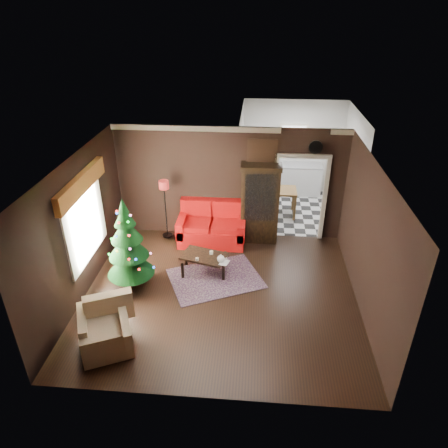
# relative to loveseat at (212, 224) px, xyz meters

# --- Properties ---
(floor) EXTENTS (5.50, 5.50, 0.00)m
(floor) POSITION_rel_loveseat_xyz_m (0.40, -2.05, -0.50)
(floor) COLOR black
(floor) RESTS_ON ground
(ceiling) EXTENTS (5.50, 5.50, 0.00)m
(ceiling) POSITION_rel_loveseat_xyz_m (0.40, -2.05, 2.30)
(ceiling) COLOR white
(ceiling) RESTS_ON ground
(wall_back) EXTENTS (5.50, 0.00, 5.50)m
(wall_back) POSITION_rel_loveseat_xyz_m (0.40, 0.45, 0.90)
(wall_back) COLOR black
(wall_back) RESTS_ON ground
(wall_front) EXTENTS (5.50, 0.00, 5.50)m
(wall_front) POSITION_rel_loveseat_xyz_m (0.40, -4.55, 0.90)
(wall_front) COLOR black
(wall_front) RESTS_ON ground
(wall_left) EXTENTS (0.00, 5.50, 5.50)m
(wall_left) POSITION_rel_loveseat_xyz_m (-2.35, -2.05, 0.90)
(wall_left) COLOR black
(wall_left) RESTS_ON ground
(wall_right) EXTENTS (0.00, 5.50, 5.50)m
(wall_right) POSITION_rel_loveseat_xyz_m (3.15, -2.05, 0.90)
(wall_right) COLOR black
(wall_right) RESTS_ON ground
(doorway) EXTENTS (1.10, 0.10, 2.10)m
(doorway) POSITION_rel_loveseat_xyz_m (2.10, 0.45, 0.55)
(doorway) COLOR white
(doorway) RESTS_ON ground
(left_window) EXTENTS (0.05, 1.60, 1.40)m
(left_window) POSITION_rel_loveseat_xyz_m (-2.31, -1.85, 0.95)
(left_window) COLOR white
(left_window) RESTS_ON wall_left
(valance) EXTENTS (0.12, 2.10, 0.35)m
(valance) POSITION_rel_loveseat_xyz_m (-2.23, -1.85, 1.77)
(valance) COLOR #9F5D28
(valance) RESTS_ON wall_left
(kitchen_floor) EXTENTS (3.00, 3.00, 0.00)m
(kitchen_floor) POSITION_rel_loveseat_xyz_m (2.10, 1.95, -0.50)
(kitchen_floor) COLOR silver
(kitchen_floor) RESTS_ON ground
(kitchen_window) EXTENTS (0.70, 0.06, 0.70)m
(kitchen_window) POSITION_rel_loveseat_xyz_m (2.10, 3.40, 1.20)
(kitchen_window) COLOR white
(kitchen_window) RESTS_ON ground
(rug) EXTENTS (2.28, 2.03, 0.01)m
(rug) POSITION_rel_loveseat_xyz_m (0.24, -1.53, -0.49)
(rug) COLOR #4A3C46
(rug) RESTS_ON ground
(loveseat) EXTENTS (1.70, 0.90, 1.00)m
(loveseat) POSITION_rel_loveseat_xyz_m (0.00, 0.00, 0.00)
(loveseat) COLOR maroon
(loveseat) RESTS_ON ground
(curio_cabinet) EXTENTS (0.90, 0.45, 1.90)m
(curio_cabinet) POSITION_rel_loveseat_xyz_m (1.15, 0.22, 0.45)
(curio_cabinet) COLOR black
(curio_cabinet) RESTS_ON ground
(floor_lamp) EXTENTS (0.25, 0.25, 1.49)m
(floor_lamp) POSITION_rel_loveseat_xyz_m (-1.13, 0.05, 0.33)
(floor_lamp) COLOR black
(floor_lamp) RESTS_ON ground
(christmas_tree) EXTENTS (1.08, 1.08, 1.83)m
(christmas_tree) POSITION_rel_loveseat_xyz_m (-1.46, -1.91, 0.55)
(christmas_tree) COLOR black
(christmas_tree) RESTS_ON ground
(armchair) EXTENTS (1.15, 1.15, 0.89)m
(armchair) POSITION_rel_loveseat_xyz_m (-1.41, -3.68, -0.04)
(armchair) COLOR tan
(armchair) RESTS_ON ground
(coffee_table) EXTENTS (1.08, 0.82, 0.43)m
(coffee_table) POSITION_rel_loveseat_xyz_m (-0.02, -1.31, -0.27)
(coffee_table) COLOR black
(coffee_table) RESTS_ON rug
(teapot) EXTENTS (0.23, 0.23, 0.17)m
(teapot) POSITION_rel_loveseat_xyz_m (0.36, -1.54, 0.03)
(teapot) COLOR white
(teapot) RESTS_ON coffee_table
(cup_a) EXTENTS (0.11, 0.11, 0.07)m
(cup_a) POSITION_rel_loveseat_xyz_m (0.13, -1.24, -0.02)
(cup_a) COLOR white
(cup_a) RESTS_ON coffee_table
(cup_b) EXTENTS (0.07, 0.07, 0.06)m
(cup_b) POSITION_rel_loveseat_xyz_m (-0.14, -1.51, -0.03)
(cup_b) COLOR beige
(cup_b) RESTS_ON coffee_table
(book) EXTENTS (0.16, 0.07, 0.23)m
(book) POSITION_rel_loveseat_xyz_m (0.36, -1.54, 0.06)
(book) COLOR tan
(book) RESTS_ON coffee_table
(wall_clock) EXTENTS (0.32, 0.32, 0.06)m
(wall_clock) POSITION_rel_loveseat_xyz_m (2.35, 0.40, 1.88)
(wall_clock) COLOR white
(wall_clock) RESTS_ON wall_back
(painting) EXTENTS (0.62, 0.05, 0.52)m
(painting) POSITION_rel_loveseat_xyz_m (1.15, 0.41, 1.75)
(painting) COLOR #B17D3F
(painting) RESTS_ON wall_back
(kitchen_counter) EXTENTS (1.80, 0.60, 0.90)m
(kitchen_counter) POSITION_rel_loveseat_xyz_m (2.10, 3.15, -0.05)
(kitchen_counter) COLOR silver
(kitchen_counter) RESTS_ON ground
(kitchen_table) EXTENTS (0.70, 0.70, 0.75)m
(kitchen_table) POSITION_rel_loveseat_xyz_m (1.80, 1.65, -0.12)
(kitchen_table) COLOR brown
(kitchen_table) RESTS_ON ground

